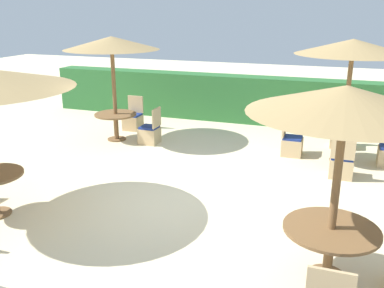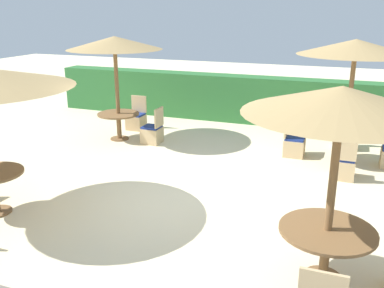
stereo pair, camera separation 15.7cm
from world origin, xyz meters
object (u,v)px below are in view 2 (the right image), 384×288
Objects in this scene: patio_chair_back_left_north at (136,120)px; patio_chair_back_right_north at (343,138)px; parasol_front_right at (341,101)px; round_table_front_right at (327,238)px; round_table_back_right at (346,137)px; parasol_back_left at (115,43)px; patio_chair_back_right_south at (343,166)px; parasol_back_right at (356,48)px; patio_chair_back_right_west at (294,145)px; patio_chair_back_left_east at (153,133)px; round_table_back_left at (119,119)px.

patio_chair_back_right_north is (5.58, 0.26, 0.00)m from patio_chair_back_left_north.
round_table_front_right is at bearing 0.00° from parasol_front_right.
patio_chair_back_left_north is 5.70m from round_table_back_right.
patio_chair_back_right_south is at bearing -7.91° from parasol_back_left.
parasol_front_right is 1.74m from round_table_front_right.
round_table_back_right is at bearing 0.00° from parasol_back_right.
parasol_front_right is at bearing 180.00° from round_table_front_right.
parasol_back_left is at bearing 172.09° from patio_chair_back_right_south.
round_table_front_right is (5.52, -4.42, -1.90)m from parasol_back_left.
patio_chair_back_left_north reaches higher than round_table_front_right.
patio_chair_back_right_west is (-1.11, 0.04, -0.33)m from round_table_back_right.
round_table_back_right is (0.07, 4.66, 0.02)m from round_table_front_right.
parasol_back_right is at bearing 89.13° from round_table_front_right.
parasol_back_right is (5.63, -0.81, 2.26)m from patio_chair_back_left_north.
round_table_back_right is at bearing -87.12° from patio_chair_back_left_east.
parasol_front_right is 4.18m from patio_chair_back_right_south.
patio_chair_back_right_south is (0.02, -1.01, -0.33)m from round_table_back_right.
parasol_front_right reaches higher than patio_chair_back_left_north.
parasol_front_right is (5.52, -4.42, 1.75)m from round_table_back_left.
patio_chair_back_left_east is 0.34× the size of parasol_back_right.
parasol_back_left is 2.22× the size of round_table_back_right.
patio_chair_back_right_west is at bearing 102.48° from parasol_front_right.
patio_chair_back_right_north is at bearing 13.23° from round_table_back_left.
patio_chair_back_right_south is at bearing -88.94° from parasol_back_right.
patio_chair_back_right_west is (-1.04, 4.70, -0.31)m from round_table_front_right.
patio_chair_back_left_north is at bearing 92.41° from parasol_back_left.
round_table_front_right is (5.56, -5.47, 0.31)m from patio_chair_back_left_north.
patio_chair_back_right_west is at bearing 43.96° from patio_chair_back_right_north.
patio_chair_back_right_north is (5.54, 1.30, -0.29)m from round_table_back_left.
parasol_back_right reaches higher than patio_chair_back_right_north.
parasol_front_right is at bearing -38.74° from round_table_back_left.
round_table_back_left is 5.70m from patio_chair_back_right_north.
round_table_back_left is at bearing 13.23° from patio_chair_back_right_north.
parasol_back_left is at bearing -177.59° from parasol_back_right.
patio_chair_back_right_south is (5.65, -1.82, 0.00)m from patio_chair_back_left_north.
patio_chair_back_right_south is at bearing 46.98° from patio_chair_back_right_west.
patio_chair_back_left_north is 4.58m from patio_chair_back_right_west.
patio_chair_back_left_east is 0.37× the size of parasol_front_right.
patio_chair_back_right_south is (0.09, 3.65, -0.31)m from round_table_front_right.
parasol_back_right reaches higher than patio_chair_back_left_north.
round_table_back_right is 1.28× the size of patio_chair_back_right_west.
parasol_back_right is (0.07, 4.66, 0.21)m from parasol_front_right.
parasol_back_right reaches higher than patio_chair_back_right_west.
parasol_back_right is at bearing 2.41° from round_table_back_left.
parasol_back_left is at bearing 141.26° from round_table_front_right.
patio_chair_back_right_north and patio_chair_back_right_south have the same top height.
parasol_back_right is at bearing 171.85° from patio_chair_back_left_north.
patio_chair_back_left_north is 8.06m from parasol_front_right.
round_table_back_right is (4.62, 0.23, 0.33)m from patio_chair_back_left_east.
patio_chair_back_right_north reaches higher than round_table_back_left.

